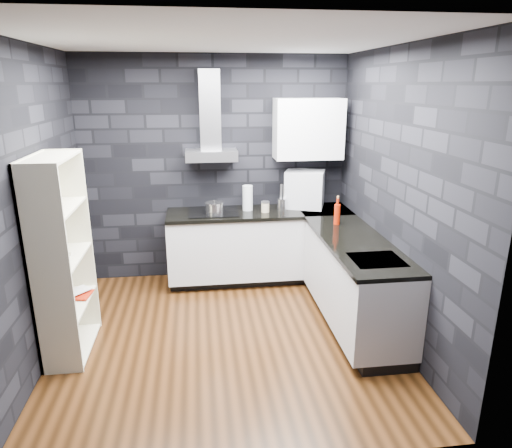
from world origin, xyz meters
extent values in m
plane|color=#43240E|center=(0.00, 0.00, 0.00)|extent=(3.20, 3.20, 0.00)
plane|color=white|center=(0.00, 0.00, 2.70)|extent=(3.20, 3.20, 0.00)
cube|color=black|center=(0.00, 1.62, 1.35)|extent=(3.20, 0.05, 2.70)
cube|color=black|center=(0.00, -1.62, 1.35)|extent=(3.20, 0.05, 2.70)
cube|color=black|center=(-1.62, 0.00, 1.35)|extent=(0.05, 3.20, 2.70)
cube|color=black|center=(1.62, 0.00, 1.35)|extent=(0.05, 3.20, 2.70)
cube|color=black|center=(0.50, 1.34, 0.05)|extent=(2.18, 0.50, 0.10)
cube|color=black|center=(1.34, 0.10, 0.05)|extent=(0.50, 1.78, 0.10)
cube|color=silver|center=(0.50, 1.30, 0.48)|extent=(2.20, 0.60, 0.76)
cube|color=silver|center=(1.30, 0.10, 0.48)|extent=(0.60, 1.80, 0.76)
cube|color=black|center=(0.50, 1.29, 0.88)|extent=(2.20, 0.62, 0.04)
cube|color=black|center=(1.29, 0.10, 0.88)|extent=(0.62, 1.80, 0.04)
cube|color=black|center=(1.30, 1.30, 0.88)|extent=(0.62, 0.62, 0.04)
cube|color=#ACACB1|center=(-0.05, 1.43, 1.56)|extent=(0.60, 0.34, 0.12)
cube|color=#ACACB1|center=(-0.05, 1.50, 2.07)|extent=(0.24, 0.20, 0.90)
cube|color=white|center=(1.10, 1.43, 1.85)|extent=(0.80, 0.35, 0.70)
cube|color=black|center=(-0.05, 1.30, 0.91)|extent=(0.58, 0.50, 0.01)
cube|color=#ACACB1|center=(1.30, -0.40, 0.89)|extent=(0.44, 0.40, 0.01)
cylinder|color=silver|center=(-0.04, 1.20, 0.97)|extent=(0.22, 0.22, 0.12)
cylinder|color=silver|center=(0.37, 1.36, 1.05)|extent=(0.13, 0.13, 0.30)
cylinder|color=#C6B68E|center=(0.56, 1.24, 0.96)|extent=(0.10, 0.10, 0.11)
cylinder|color=silver|center=(0.77, 1.30, 0.97)|extent=(0.14, 0.14, 0.14)
cube|color=silver|center=(1.08, 1.41, 1.12)|extent=(0.55, 0.49, 0.45)
cylinder|color=#9F1A05|center=(1.26, 0.65, 1.01)|extent=(0.08, 0.08, 0.22)
cube|color=beige|center=(-1.42, -0.02, 0.90)|extent=(0.45, 0.84, 1.80)
imported|color=silver|center=(-1.42, -0.13, 0.94)|extent=(0.23, 0.23, 0.05)
imported|color=#991A08|center=(-1.42, 0.13, 0.57)|extent=(0.17, 0.04, 0.22)
imported|color=#B2B2B2|center=(-1.43, 0.21, 0.59)|extent=(0.12, 0.11, 0.20)
camera|label=1|loc=(-0.22, -3.93, 2.36)|focal=32.00mm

